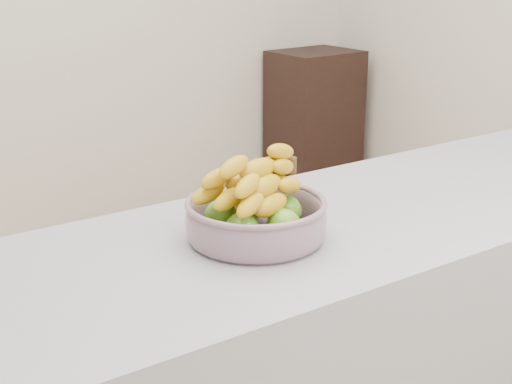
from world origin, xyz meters
The scene contains 3 objects.
counter centered at (0.00, -0.46, 0.45)m, with size 2.00×0.60×0.90m, color #9C9CA4.
cabinet centered at (1.65, 1.78, 0.44)m, with size 0.49×0.39×0.88m, color black.
fruit_bowl centered at (-0.31, -0.46, 0.95)m, with size 0.28×0.28×0.17m.
Camera 1 is at (-1.06, -1.56, 1.45)m, focal length 50.00 mm.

